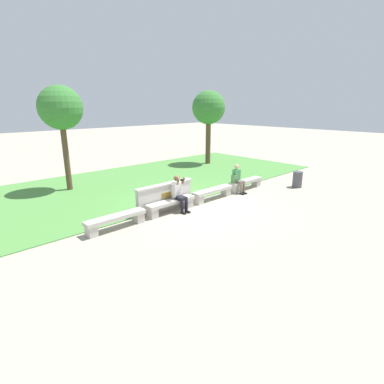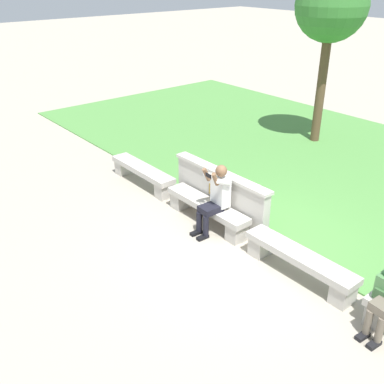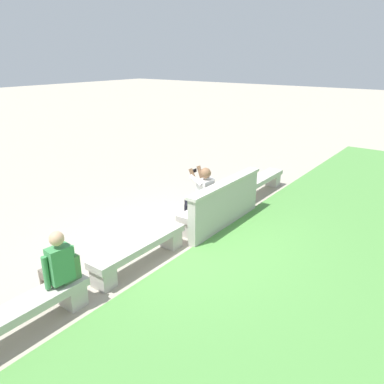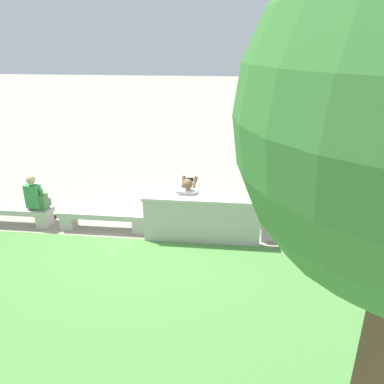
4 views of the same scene
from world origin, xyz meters
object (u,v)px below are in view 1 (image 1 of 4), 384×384
Objects in this scene: bench_near at (171,204)px; tree_left_background at (61,109)px; person_distant at (238,178)px; tree_behind_wall at (209,109)px; bench_main at (116,220)px; bench_mid at (213,192)px; trash_bin at (297,179)px; person_photographer at (179,191)px; backpack at (235,179)px; bench_far at (246,183)px.

tree_left_background reaches higher than bench_near.
tree_behind_wall is at bearing 54.94° from person_distant.
bench_main is at bearing -150.90° from tree_behind_wall.
bench_near is at bearing 0.00° from bench_main.
person_distant reaches higher than bench_mid.
tree_left_background is at bearing 124.39° from bench_mid.
tree_behind_wall is 6.20× the size of trash_bin.
person_distant is (3.47, 0.01, -0.06)m from person_photographer.
bench_mid is 1.46m from backpack.
person_photographer is at bearing -177.68° from bench_mid.
person_distant is at bearing 153.69° from trash_bin.
person_distant reaches higher than bench_main.
tree_left_background is (-1.51, 5.47, 3.30)m from bench_near.
trash_bin is at bearing -26.39° from backpack.
bench_far is 0.78m from person_distant.
bench_near is at bearing -74.56° from tree_left_background.
bench_far is at bearing -120.42° from tree_behind_wall.
bench_mid is 1.00× the size of bench_far.
bench_main is 4.71× the size of backpack.
bench_far is 7.20m from tree_behind_wall.
bench_main is 1.60× the size of person_distant.
bench_near is at bearing 167.62° from trash_bin.
bench_main is at bearing 180.00° from bench_far.
tree_behind_wall reaches higher than bench_mid.
tree_left_background is (-9.24, -0.07, 0.06)m from tree_behind_wall.
bench_far is 4.17m from person_photographer.
backpack is at bearing 151.96° from person_distant.
bench_far is 8.75m from tree_left_background.
bench_near is 0.44× the size of tree_left_background.
tree_behind_wall is (7.72, 5.54, 3.23)m from bench_near.
bench_near is 4.71× the size of backpack.
person_photographer is 9.71m from tree_behind_wall.
trash_bin reaches higher than bench_main.
person_photographer is at bearing -142.80° from tree_behind_wall.
tree_left_background reaches higher than person_distant.
backpack is at bearing -0.00° from bench_main.
bench_near is 4.47m from bench_far.
tree_behind_wall reaches higher than backpack.
person_distant is at bearing -1.00° from bench_near.
trash_bin is at bearing -26.31° from person_distant.
tree_behind_wall is at bearing 0.44° from tree_left_background.
person_distant is 0.27× the size of tree_left_background.
bench_near is 3.81m from person_distant.
bench_near is 2.69× the size of trash_bin.
bench_near is 1.00× the size of bench_mid.
backpack is 0.09× the size of tree_behind_wall.
trash_bin is at bearing -9.30° from bench_main.
tree_left_background is (-5.98, 5.47, 3.30)m from bench_far.
tree_left_background is (-5.17, 5.47, 2.97)m from backpack.
person_photographer is (-4.15, -0.08, 0.43)m from bench_far.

